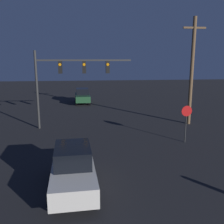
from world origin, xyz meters
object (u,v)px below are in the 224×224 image
object	(u,v)px
traffic_signal_mast	(67,75)
car_near	(73,168)
car_far	(82,96)
stop_sign	(186,117)
utility_pole	(192,70)

from	to	relation	value
traffic_signal_mast	car_near	bearing A→B (deg)	-85.63
car_near	car_far	world-z (taller)	same
car_near	stop_sign	bearing A→B (deg)	-145.97
stop_sign	utility_pole	bearing A→B (deg)	64.16
traffic_signal_mast	stop_sign	world-z (taller)	traffic_signal_mast
traffic_signal_mast	utility_pole	distance (m)	9.67
car_far	stop_sign	size ratio (longest dim) A/B	1.80
stop_sign	utility_pole	world-z (taller)	utility_pole
traffic_signal_mast	stop_sign	bearing A→B (deg)	-30.27
car_far	car_near	bearing A→B (deg)	86.58
car_near	utility_pole	world-z (taller)	utility_pole
car_far	stop_sign	bearing A→B (deg)	110.54
stop_sign	utility_pole	xyz separation A→B (m)	(2.14, 4.42, 2.70)
utility_pole	traffic_signal_mast	bearing A→B (deg)	-179.85
car_far	stop_sign	xyz separation A→B (m)	(6.44, -15.22, 0.74)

